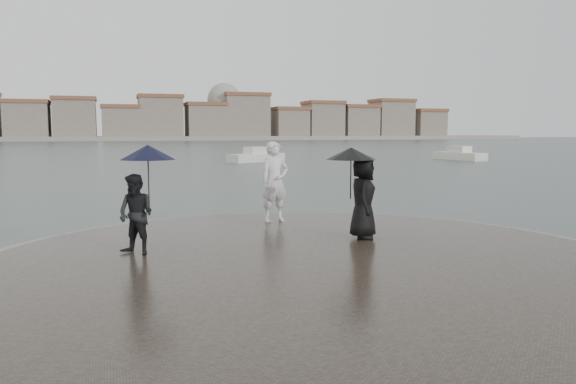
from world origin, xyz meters
name	(u,v)px	position (x,y,z in m)	size (l,w,h in m)	color
ground	(409,353)	(0.00, 0.00, 0.00)	(400.00, 400.00, 0.00)	#2B3835
kerb_ring	(310,271)	(0.00, 3.50, 0.16)	(12.50, 12.50, 0.32)	gray
quay_tip	(310,270)	(0.00, 3.50, 0.18)	(11.90, 11.90, 0.36)	#2D261E
statue	(275,182)	(0.62, 7.83, 1.38)	(0.74, 0.49, 2.03)	silver
visitor_left	(140,194)	(-2.84, 4.98, 1.49)	(1.24, 1.08, 2.04)	black
visitor_right	(360,186)	(1.71, 5.11, 1.49)	(1.22, 1.14, 1.95)	black
far_skyline	(97,121)	(-6.29, 160.71, 5.61)	(260.00, 20.00, 37.00)	gray
boats	(244,159)	(7.13, 39.04, 0.38)	(46.90, 9.32, 1.50)	silver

